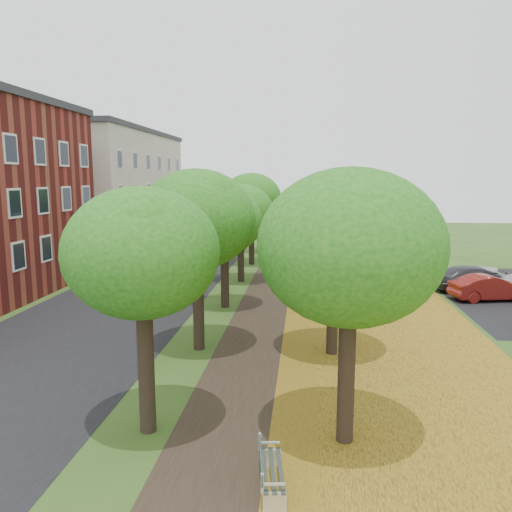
% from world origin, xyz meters
% --- Properties ---
extents(ground, '(120.00, 120.00, 0.00)m').
position_xyz_m(ground, '(0.00, 0.00, 0.00)').
color(ground, '#2D4C19').
rests_on(ground, ground).
extents(street_asphalt, '(8.00, 70.00, 0.01)m').
position_xyz_m(street_asphalt, '(-7.50, 15.00, 0.00)').
color(street_asphalt, black).
rests_on(street_asphalt, ground).
extents(footpath, '(3.20, 70.00, 0.01)m').
position_xyz_m(footpath, '(0.00, 15.00, 0.00)').
color(footpath, black).
rests_on(footpath, ground).
extents(leaf_verge, '(7.50, 70.00, 0.01)m').
position_xyz_m(leaf_verge, '(5.00, 15.00, 0.01)').
color(leaf_verge, '#B19420').
rests_on(leaf_verge, ground).
extents(tree_row_west, '(3.92, 33.92, 6.04)m').
position_xyz_m(tree_row_west, '(-2.20, 15.00, 4.35)').
color(tree_row_west, black).
rests_on(tree_row_west, ground).
extents(tree_row_east, '(3.92, 33.92, 6.04)m').
position_xyz_m(tree_row_east, '(2.60, 15.00, 4.35)').
color(tree_row_east, black).
rests_on(tree_row_east, ground).
extents(building_cream, '(10.30, 20.30, 10.40)m').
position_xyz_m(building_cream, '(-17.00, 33.00, 5.21)').
color(building_cream, beige).
rests_on(building_cream, ground).
extents(bench, '(0.66, 1.66, 0.76)m').
position_xyz_m(bench, '(0.96, -2.01, 0.40)').
color(bench, '#26302A').
rests_on(bench, ground).
extents(car_red, '(4.13, 2.15, 1.30)m').
position_xyz_m(car_red, '(11.00, 14.62, 0.65)').
color(car_red, maroon).
rests_on(car_red, ground).
extents(car_grey, '(4.96, 2.57, 1.38)m').
position_xyz_m(car_grey, '(11.00, 16.67, 0.69)').
color(car_grey, '#313136').
rests_on(car_grey, ground).
extents(car_white, '(5.13, 3.70, 1.30)m').
position_xyz_m(car_white, '(11.93, 16.79, 0.65)').
color(car_white, silver).
rests_on(car_white, ground).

